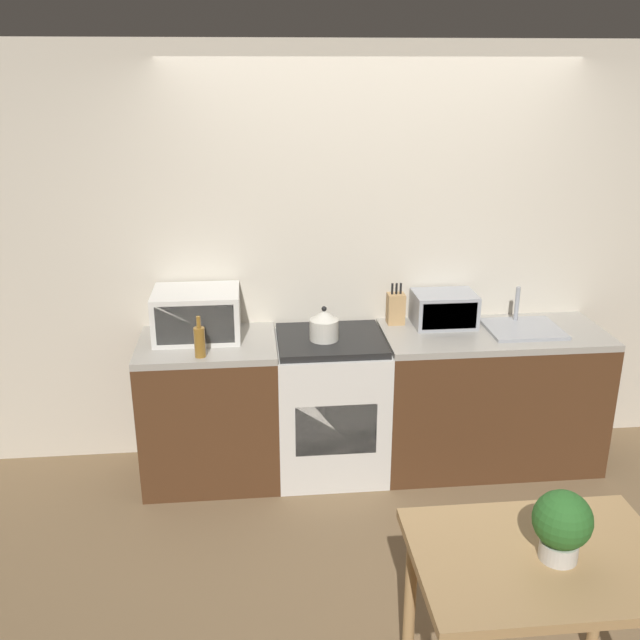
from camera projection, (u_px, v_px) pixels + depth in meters
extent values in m
plane|color=brown|center=(396.00, 537.00, 3.93)|extent=(16.00, 16.00, 0.00)
cube|color=beige|center=(368.00, 258.00, 4.52)|extent=(10.00, 0.06, 2.60)
cube|color=#4C2D19|center=(211.00, 412.00, 4.40)|extent=(0.82, 0.62, 0.86)
cube|color=#9E998E|center=(207.00, 345.00, 4.25)|extent=(0.82, 0.62, 0.04)
cube|color=#4C2D19|center=(489.00, 400.00, 4.57)|extent=(1.38, 0.62, 0.86)
cube|color=#9E998E|center=(494.00, 334.00, 4.41)|extent=(1.38, 0.62, 0.04)
cube|color=silver|center=(330.00, 407.00, 4.47)|extent=(0.67, 0.62, 0.86)
cube|color=black|center=(331.00, 340.00, 4.32)|extent=(0.64, 0.57, 0.04)
cube|color=black|center=(336.00, 430.00, 4.19)|extent=(0.48, 0.02, 0.32)
cylinder|color=beige|center=(324.00, 330.00, 4.26)|extent=(0.17, 0.17, 0.13)
cone|color=beige|center=(324.00, 315.00, 4.23)|extent=(0.17, 0.17, 0.06)
sphere|color=black|center=(324.00, 309.00, 4.21)|extent=(0.03, 0.03, 0.03)
cube|color=silver|center=(197.00, 314.00, 4.28)|extent=(0.51, 0.39, 0.29)
cube|color=black|center=(195.00, 325.00, 4.10)|extent=(0.45, 0.01, 0.23)
cylinder|color=olive|center=(200.00, 342.00, 4.00)|extent=(0.06, 0.06, 0.17)
cylinder|color=olive|center=(198.00, 322.00, 3.96)|extent=(0.02, 0.02, 0.07)
cube|color=tan|center=(396.00, 309.00, 4.51)|extent=(0.11, 0.10, 0.20)
cylinder|color=black|center=(392.00, 289.00, 4.46)|extent=(0.01, 0.01, 0.07)
cylinder|color=black|center=(396.00, 289.00, 4.47)|extent=(0.01, 0.01, 0.07)
cylinder|color=black|center=(401.00, 288.00, 4.47)|extent=(0.01, 0.01, 0.07)
cube|color=#999BA0|center=(444.00, 309.00, 4.49)|extent=(0.39, 0.28, 0.21)
cube|color=black|center=(450.00, 316.00, 4.36)|extent=(0.34, 0.01, 0.17)
cube|color=#999BA0|center=(523.00, 329.00, 4.42)|extent=(0.45, 0.39, 0.02)
cylinder|color=#999BA0|center=(517.00, 303.00, 4.51)|extent=(0.03, 0.03, 0.22)
cube|color=tan|center=(542.00, 559.00, 2.61)|extent=(0.95, 0.68, 0.04)
cylinder|color=tan|center=(410.00, 599.00, 2.96)|extent=(0.05, 0.05, 0.73)
cylinder|color=tan|center=(601.00, 585.00, 3.04)|extent=(0.05, 0.05, 0.73)
cylinder|color=beige|center=(558.00, 549.00, 2.57)|extent=(0.14, 0.14, 0.07)
sphere|color=#2D6B28|center=(563.00, 520.00, 2.53)|extent=(0.21, 0.21, 0.21)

